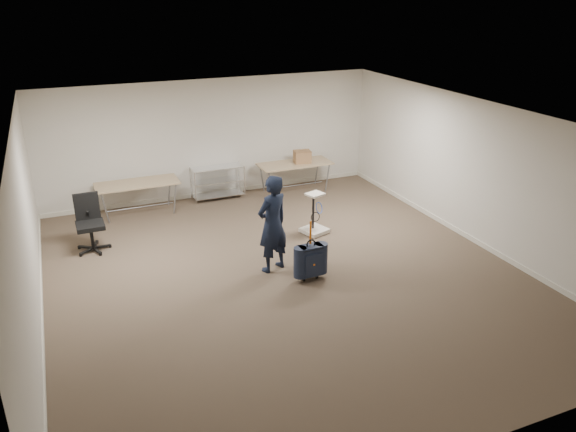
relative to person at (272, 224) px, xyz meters
name	(u,v)px	position (x,y,z in m)	size (l,w,h in m)	color
ground	(285,275)	(0.13, -0.29, -0.89)	(9.00, 9.00, 0.00)	#45352A
room_shell	(259,242)	(0.13, 1.10, -0.84)	(8.00, 9.00, 9.00)	beige
folding_table_left	(137,185)	(-1.77, 3.66, -0.21)	(1.80, 0.75, 0.73)	tan
folding_table_right	(295,165)	(2.03, 3.66, -0.21)	(1.80, 0.75, 0.73)	tan
wire_shelf	(218,181)	(0.13, 3.91, -0.45)	(1.22, 0.47, 0.80)	silver
person	(272,224)	(0.00, 0.00, 0.00)	(0.65, 0.43, 1.78)	black
suitcase	(311,260)	(0.46, -0.62, -0.52)	(0.41, 0.25, 1.10)	black
office_chair	(91,234)	(-2.92, 2.13, -0.56)	(0.67, 0.67, 1.10)	black
equipment_cart	(315,223)	(1.38, 1.16, -0.66)	(0.60, 0.60, 0.87)	beige
cardboard_box	(302,157)	(2.21, 3.64, -0.01)	(0.40, 0.30, 0.30)	#A27C4B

